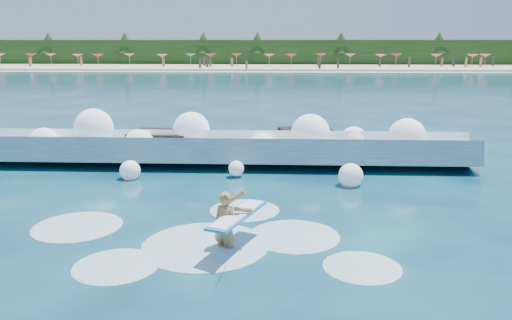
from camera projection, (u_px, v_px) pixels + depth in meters
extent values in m
plane|color=#071F3D|center=(194.00, 223.00, 12.73)|extent=(200.00, 200.00, 0.00)
cube|color=tan|center=(267.00, 67.00, 88.52)|extent=(140.00, 20.00, 0.40)
cube|color=silver|center=(266.00, 72.00, 77.86)|extent=(140.00, 5.00, 0.08)
cube|color=black|center=(269.00, 53.00, 97.71)|extent=(140.00, 4.00, 5.00)
cube|color=teal|center=(225.00, 152.00, 18.83)|extent=(18.17, 2.77, 1.52)
cube|color=white|center=(227.00, 137.00, 19.50)|extent=(18.17, 1.28, 0.71)
cube|color=black|center=(163.00, 147.00, 19.82)|extent=(2.53, 2.04, 1.26)
cube|color=black|center=(236.00, 155.00, 18.93)|extent=(2.21, 2.16, 0.97)
cube|color=black|center=(306.00, 146.00, 19.94)|extent=(2.28, 2.01, 1.36)
imported|color=#997347|center=(225.00, 227.00, 10.99)|extent=(0.69, 0.59, 1.59)
cube|color=#0D7AE5|center=(238.00, 215.00, 10.96)|extent=(1.24, 2.22, 0.05)
cube|color=white|center=(238.00, 214.00, 10.96)|extent=(1.09, 2.01, 0.05)
cylinder|color=black|center=(228.00, 253.00, 9.83)|extent=(0.01, 0.91, 0.43)
sphere|color=white|center=(44.00, 142.00, 18.61)|extent=(1.06, 1.06, 1.06)
sphere|color=white|center=(94.00, 128.00, 19.01)|extent=(1.45, 1.45, 1.45)
sphere|color=white|center=(139.00, 144.00, 18.70)|extent=(1.13, 1.13, 1.13)
sphere|color=white|center=(192.00, 130.00, 19.36)|extent=(1.44, 1.44, 1.44)
sphere|color=white|center=(262.00, 147.00, 18.62)|extent=(1.06, 1.06, 1.06)
sphere|color=white|center=(310.00, 133.00, 18.76)|extent=(1.45, 1.45, 1.45)
sphere|color=white|center=(354.00, 140.00, 19.07)|extent=(1.04, 1.04, 1.04)
sphere|color=white|center=(407.00, 137.00, 18.24)|extent=(1.38, 1.38, 1.38)
sphere|color=white|center=(130.00, 171.00, 16.82)|extent=(0.69, 0.69, 0.69)
sphere|color=white|center=(236.00, 168.00, 17.02)|extent=(0.53, 0.53, 0.53)
sphere|color=white|center=(351.00, 176.00, 15.99)|extent=(0.79, 0.79, 0.79)
ellipsoid|color=silver|center=(205.00, 245.00, 11.33)|extent=(2.95, 2.95, 0.15)
ellipsoid|color=silver|center=(116.00, 266.00, 10.29)|extent=(1.81, 1.81, 0.09)
ellipsoid|color=silver|center=(294.00, 236.00, 11.89)|extent=(2.21, 2.21, 0.11)
ellipsoid|color=silver|center=(77.00, 226.00, 12.50)|extent=(2.25, 2.25, 0.11)
ellipsoid|color=silver|center=(244.00, 210.00, 13.71)|extent=(1.95, 1.95, 0.10)
ellipsoid|color=silver|center=(362.00, 267.00, 10.23)|extent=(1.64, 1.64, 0.08)
cone|color=#E4436B|center=(0.00, 55.00, 93.65)|extent=(2.00, 2.00, 0.50)
cone|color=red|center=(31.00, 55.00, 92.99)|extent=(2.00, 2.00, 0.50)
cone|color=#E4436B|center=(51.00, 55.00, 93.42)|extent=(2.00, 2.00, 0.50)
cone|color=#E4436B|center=(78.00, 55.00, 89.11)|extent=(2.00, 2.00, 0.50)
cone|color=red|center=(98.00, 55.00, 89.27)|extent=(2.00, 2.00, 0.50)
cone|color=#E4436B|center=(129.00, 55.00, 92.28)|extent=(2.00, 2.00, 0.50)
cone|color=#E4436B|center=(162.00, 56.00, 88.42)|extent=(2.00, 2.00, 0.50)
cone|color=#158977|center=(191.00, 55.00, 91.77)|extent=(2.00, 2.00, 0.50)
cone|color=red|center=(211.00, 55.00, 90.87)|extent=(2.00, 2.00, 0.50)
cone|color=red|center=(237.00, 55.00, 92.60)|extent=(2.00, 2.00, 0.50)
cone|color=#E4436B|center=(269.00, 55.00, 89.96)|extent=(2.00, 2.00, 0.50)
cone|color=red|center=(291.00, 55.00, 89.17)|extent=(2.00, 2.00, 0.50)
cone|color=red|center=(321.00, 55.00, 91.81)|extent=(2.00, 2.00, 0.50)
cone|color=#E4436B|center=(350.00, 55.00, 90.83)|extent=(2.00, 2.00, 0.50)
cone|color=#E4436B|center=(381.00, 56.00, 87.94)|extent=(2.00, 2.00, 0.50)
cone|color=red|center=(396.00, 55.00, 91.32)|extent=(2.00, 2.00, 0.50)
cone|color=#E4436B|center=(436.00, 55.00, 88.93)|extent=(2.00, 2.00, 0.50)
cone|color=#E4436B|center=(473.00, 56.00, 87.56)|extent=(2.00, 2.00, 0.50)
cone|color=#E4436B|center=(485.00, 55.00, 88.76)|extent=(2.00, 2.00, 0.50)
cube|color=#3F332D|center=(161.00, 62.00, 89.29)|extent=(0.35, 0.22, 1.56)
cube|color=brown|center=(442.00, 62.00, 87.47)|extent=(0.35, 0.22, 1.46)
cube|color=#8C664C|center=(114.00, 61.00, 91.68)|extent=(0.35, 0.22, 1.61)
cube|color=#262633|center=(113.00, 62.00, 84.99)|extent=(0.35, 0.22, 1.61)
cube|color=brown|center=(507.00, 64.00, 80.93)|extent=(0.35, 0.22, 1.46)
cube|color=#3F332D|center=(412.00, 67.00, 77.80)|extent=(0.35, 0.22, 1.46)
cube|color=#262633|center=(380.00, 62.00, 88.33)|extent=(0.35, 0.22, 1.45)
cube|color=brown|center=(215.00, 64.00, 82.25)|extent=(0.35, 0.22, 1.36)
cube|color=#8C664C|center=(407.00, 63.00, 81.66)|extent=(0.35, 0.22, 1.52)
cube|color=#262633|center=(14.00, 62.00, 90.26)|extent=(0.35, 0.22, 1.36)
cube|color=brown|center=(476.00, 62.00, 87.89)|extent=(0.35, 0.22, 1.62)
cube|color=#3F332D|center=(52.00, 63.00, 84.78)|extent=(0.35, 0.22, 1.51)
cube|color=#8C664C|center=(455.00, 61.00, 90.10)|extent=(0.35, 0.22, 1.62)
cube|color=#262633|center=(197.00, 63.00, 82.91)|extent=(0.35, 0.22, 1.53)
cube|color=brown|center=(463.00, 62.00, 87.42)|extent=(0.35, 0.22, 1.40)
cube|color=#8C664C|center=(200.00, 63.00, 81.37)|extent=(0.35, 0.22, 1.56)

